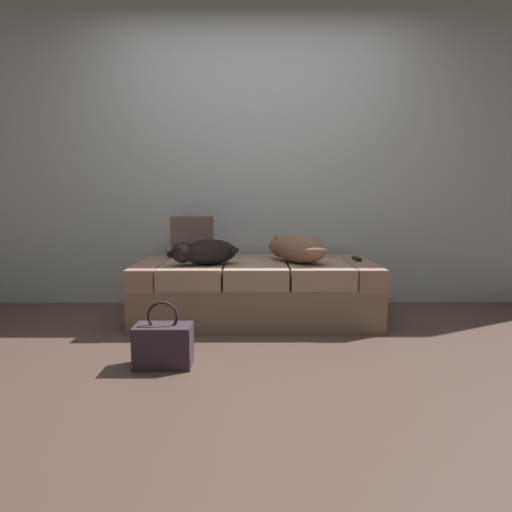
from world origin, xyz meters
TOP-DOWN VIEW (x-y plane):
  - ground_plane at (0.00, 0.00)m, footprint 10.00×10.00m
  - back_wall at (0.00, 1.63)m, footprint 6.40×0.10m
  - couch at (0.00, 1.07)m, footprint 1.81×0.87m
  - dog_dark at (-0.38, 0.90)m, footprint 0.54×0.35m
  - dog_tan at (0.31, 1.01)m, footprint 0.49×0.55m
  - tv_remote at (0.80, 1.13)m, footprint 0.05×0.15m
  - throw_pillow at (-0.52, 1.30)m, footprint 0.34×0.13m
  - handbag at (-0.53, 0.07)m, footprint 0.32×0.18m

SIDE VIEW (x-z plane):
  - ground_plane at x=0.00m, z-range 0.00..0.00m
  - handbag at x=-0.53m, z-range -0.06..0.31m
  - couch at x=0.00m, z-range 0.00..0.45m
  - tv_remote at x=0.80m, z-range 0.45..0.48m
  - dog_dark at x=-0.38m, z-range 0.46..0.64m
  - dog_tan at x=0.31m, z-range 0.46..0.67m
  - throw_pillow at x=-0.52m, z-range 0.45..0.79m
  - back_wall at x=0.00m, z-range 0.00..2.80m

